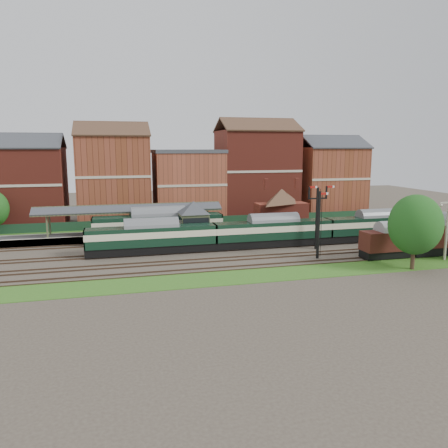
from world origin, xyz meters
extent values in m
plane|color=#473D33|center=(0.00, 0.00, 0.00)|extent=(160.00, 160.00, 0.00)
cube|color=#2D6619|center=(0.00, 16.00, 0.03)|extent=(90.00, 4.50, 0.06)
cube|color=#2D6619|center=(0.00, -12.00, 0.03)|extent=(90.00, 5.00, 0.06)
cube|color=#193823|center=(0.00, 18.00, 0.75)|extent=(90.00, 0.12, 1.50)
cube|color=#2D2D2D|center=(-5.00, 9.75, 0.50)|extent=(55.00, 3.40, 1.00)
cube|color=#6E7F5A|center=(-3.00, 3.25, 1.20)|extent=(3.40, 3.20, 2.40)
cube|color=#434B2E|center=(-3.00, 3.25, 3.40)|extent=(3.60, 3.40, 2.00)
pyramid|color=#383A3F|center=(-3.00, 3.25, 5.20)|extent=(5.40, 5.40, 1.60)
cube|color=brown|center=(5.00, 3.25, 1.10)|extent=(3.00, 2.40, 2.20)
cube|color=#4C3323|center=(5.00, 2.60, 2.55)|extent=(3.20, 1.34, 0.79)
cube|color=#4C3323|center=(5.00, 3.90, 2.55)|extent=(3.20, 1.34, 0.79)
cube|color=maroon|center=(12.00, 9.75, 2.75)|extent=(8.00, 3.00, 3.50)
pyramid|color=#4C3323|center=(12.00, 9.75, 5.60)|extent=(8.10, 8.10, 2.20)
cube|color=maroon|center=(9.50, 9.75, 6.10)|extent=(0.60, 0.60, 1.60)
cube|color=maroon|center=(14.50, 9.75, 6.10)|extent=(0.60, 0.60, 1.60)
cube|color=#434B2E|center=(-22.00, 8.45, 2.70)|extent=(0.22, 0.22, 3.40)
cube|color=#434B2E|center=(0.00, 11.05, 2.70)|extent=(0.22, 0.22, 3.40)
cube|color=#383A3F|center=(-11.00, 8.80, 4.60)|extent=(26.00, 1.99, 0.90)
cube|color=#383A3F|center=(-11.00, 10.70, 4.60)|extent=(26.00, 1.99, 0.90)
cube|color=#434B2E|center=(-11.00, 9.75, 4.98)|extent=(26.00, 0.20, 0.20)
cube|color=black|center=(12.00, -2.50, 4.00)|extent=(0.25, 0.25, 8.00)
cube|color=black|center=(12.00, -2.50, 6.60)|extent=(2.60, 0.18, 0.18)
cube|color=#B2140F|center=(11.35, -2.50, 8.05)|extent=(1.10, 0.08, 0.25)
cube|color=#B2140F|center=(13.75, -2.50, 8.05)|extent=(1.10, 0.08, 0.25)
cube|color=black|center=(10.00, -7.00, 4.00)|extent=(0.25, 0.25, 8.00)
cube|color=#B2140F|center=(10.55, -7.00, 7.70)|extent=(1.10, 0.08, 0.25)
cube|color=beige|center=(24.00, -11.50, 3.50)|extent=(0.22, 0.22, 7.00)
cube|color=maroon|center=(-28.00, 25.00, 6.50)|extent=(14.00, 10.00, 13.00)
cube|color=brown|center=(-13.00, 25.00, 7.50)|extent=(12.00, 10.00, 15.00)
cube|color=#9A4A31|center=(0.00, 25.00, 6.00)|extent=(12.00, 10.00, 12.00)
cube|color=maroon|center=(13.00, 25.00, 8.00)|extent=(14.00, 10.00, 16.00)
cube|color=brown|center=(28.00, 25.00, 6.50)|extent=(12.00, 10.00, 13.00)
cube|color=black|center=(-8.85, 0.00, 0.65)|extent=(15.89, 2.22, 0.97)
cube|color=black|center=(-8.85, 0.00, 2.28)|extent=(15.89, 2.47, 2.30)
cube|color=beige|center=(-8.85, 0.00, 2.55)|extent=(15.91, 2.51, 0.79)
cube|color=slate|center=(-8.85, 0.00, 3.56)|extent=(15.89, 2.47, 0.53)
cube|color=black|center=(7.04, 0.00, 0.65)|extent=(15.89, 2.22, 0.97)
cube|color=black|center=(7.04, 0.00, 2.28)|extent=(15.89, 2.47, 2.30)
cube|color=beige|center=(7.04, 0.00, 2.55)|extent=(15.91, 2.51, 0.79)
cube|color=slate|center=(7.04, 0.00, 3.56)|extent=(15.89, 2.47, 0.53)
cube|color=black|center=(22.93, 0.00, 0.65)|extent=(15.89, 2.22, 0.97)
cube|color=black|center=(22.93, 0.00, 2.28)|extent=(15.89, 2.47, 2.30)
cube|color=beige|center=(22.93, 0.00, 2.55)|extent=(15.91, 2.51, 0.79)
cube|color=slate|center=(22.93, 0.00, 3.56)|extent=(15.89, 2.47, 0.53)
cube|color=black|center=(-7.34, 6.50, 0.70)|extent=(17.63, 2.47, 1.08)
cube|color=black|center=(-7.34, 6.50, 2.51)|extent=(17.63, 2.74, 2.55)
cube|color=beige|center=(-7.34, 6.50, 2.82)|extent=(17.65, 2.78, 0.88)
cube|color=slate|center=(-7.34, 6.50, 3.93)|extent=(17.63, 2.74, 0.59)
cube|color=black|center=(17.74, -9.00, 0.59)|extent=(5.67, 2.09, 0.85)
cube|color=#451314|center=(17.74, -9.00, 2.14)|extent=(5.67, 2.46, 2.27)
cube|color=gray|center=(17.74, -9.00, 3.39)|extent=(5.67, 2.46, 0.42)
cube|color=black|center=(24.57, -9.00, 0.67)|extent=(6.75, 2.49, 1.01)
cube|color=#451314|center=(24.57, -9.00, 2.52)|extent=(6.75, 2.93, 2.70)
cube|color=gray|center=(24.57, -9.00, 4.01)|extent=(6.75, 2.93, 0.50)
cylinder|color=#382619|center=(17.72, -14.00, 1.90)|extent=(0.44, 0.44, 3.80)
ellipsoid|color=#1C5017|center=(17.72, -14.00, 4.94)|extent=(5.59, 5.59, 6.42)
camera|label=1|loc=(-13.21, -53.08, 13.02)|focal=35.00mm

